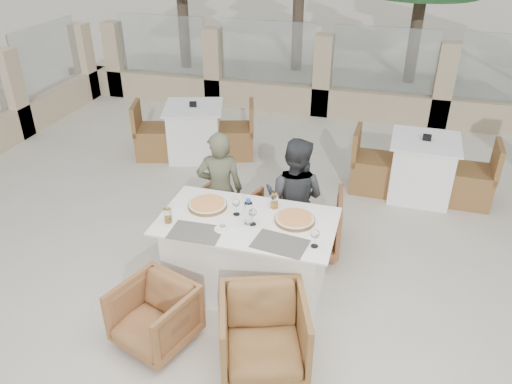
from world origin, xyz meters
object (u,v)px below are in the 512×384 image
(armchair_near_left, at_px, (155,316))
(armchair_near_right, at_px, (263,333))
(olive_dish, at_px, (223,227))
(bg_table_b, at_px, (421,168))
(dining_table, at_px, (247,255))
(armchair_far_left, at_px, (228,210))
(diner_right, at_px, (294,199))
(beer_glass_left, at_px, (168,216))
(beer_glass_right, at_px, (274,201))
(wine_glass_centre, at_px, (236,206))
(bg_table_a, at_px, (195,132))
(diner_left, at_px, (220,190))
(wine_glass_corner, at_px, (315,237))
(pizza_right, at_px, (295,219))
(wine_glass_near, at_px, (253,216))
(armchair_far_right, at_px, (308,221))
(pizza_left, at_px, (208,205))
(water_bottle, at_px, (248,211))

(armchair_near_left, xyz_separation_m, armchair_near_right, (0.93, 0.02, 0.04))
(olive_dish, xyz_separation_m, bg_table_b, (1.76, 2.51, -0.41))
(dining_table, distance_m, armchair_far_left, 1.00)
(armchair_far_left, xyz_separation_m, diner_right, (0.78, -0.18, 0.38))
(olive_dish, distance_m, armchair_near_right, 0.98)
(beer_glass_left, xyz_separation_m, beer_glass_right, (0.86, 0.50, 0.00))
(beer_glass_left, relative_size, armchair_far_left, 0.22)
(wine_glass_centre, bearing_deg, bg_table_a, 119.66)
(beer_glass_right, relative_size, armchair_far_left, 0.23)
(diner_left, bearing_deg, wine_glass_corner, 125.08)
(pizza_right, bearing_deg, beer_glass_right, 142.82)
(wine_glass_near, relative_size, diner_left, 0.14)
(beer_glass_left, height_order, armchair_far_right, beer_glass_left)
(beer_glass_right, xyz_separation_m, bg_table_b, (1.41, 2.03, -0.46))
(beer_glass_right, xyz_separation_m, armchair_far_left, (-0.67, 0.59, -0.56))
(wine_glass_corner, distance_m, beer_glass_left, 1.33)
(pizza_left, distance_m, wine_glass_near, 0.53)
(pizza_right, distance_m, armchair_far_left, 1.29)
(pizza_left, xyz_separation_m, armchair_near_left, (-0.12, -1.00, -0.52))
(wine_glass_near, relative_size, armchair_near_right, 0.27)
(wine_glass_near, xyz_separation_m, armchair_near_left, (-0.61, -0.82, -0.59))
(pizza_right, bearing_deg, diner_left, 148.84)
(water_bottle, relative_size, beer_glass_left, 1.85)
(wine_glass_near, distance_m, armchair_far_left, 1.22)
(wine_glass_centre, distance_m, olive_dish, 0.28)
(wine_glass_corner, bearing_deg, pizza_right, 125.43)
(diner_right, bearing_deg, pizza_right, 110.51)
(wine_glass_near, bearing_deg, pizza_right, 23.24)
(olive_dish, distance_m, armchair_far_right, 1.28)
(wine_glass_near, bearing_deg, pizza_left, 160.70)
(pizza_right, distance_m, armchair_near_left, 1.47)
(pizza_right, xyz_separation_m, wine_glass_centre, (-0.54, -0.03, 0.07))
(beer_glass_right, distance_m, armchair_far_left, 1.05)
(wine_glass_near, relative_size, armchair_far_left, 0.30)
(olive_dish, bearing_deg, pizza_left, 128.97)
(wine_glass_centre, relative_size, diner_left, 0.14)
(armchair_far_left, bearing_deg, beer_glass_right, 155.27)
(dining_table, xyz_separation_m, water_bottle, (0.03, -0.04, 0.51))
(olive_dish, distance_m, armchair_near_left, 0.93)
(wine_glass_corner, height_order, armchair_near_left, wine_glass_corner)
(wine_glass_corner, xyz_separation_m, bg_table_a, (-2.24, 2.88, -0.48))
(water_bottle, height_order, beer_glass_right, water_bottle)
(beer_glass_left, relative_size, olive_dish, 1.24)
(beer_glass_left, height_order, diner_left, diner_left)
(wine_glass_corner, height_order, olive_dish, wine_glass_corner)
(wine_glass_corner, relative_size, armchair_far_right, 0.26)
(armchair_near_left, distance_m, bg_table_a, 3.67)
(wine_glass_centre, relative_size, armchair_near_right, 0.27)
(bg_table_b, bearing_deg, diner_left, -140.12)
(pizza_right, height_order, wine_glass_corner, wine_glass_corner)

